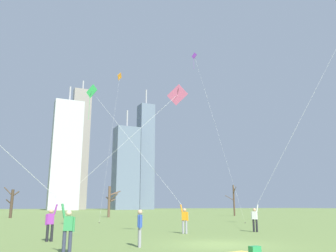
# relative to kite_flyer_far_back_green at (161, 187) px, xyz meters

# --- Properties ---
(ground_plane) EXTENTS (400.00, 400.00, 0.00)m
(ground_plane) POSITION_rel_kite_flyer_far_back_green_xyz_m (-0.16, -7.51, -3.07)
(ground_plane) COLOR olive
(kite_flyer_far_back_green) EXTENTS (5.96, 6.41, 11.48)m
(kite_flyer_far_back_green) POSITION_rel_kite_flyer_far_back_green_xyz_m (0.00, 0.00, 0.00)
(kite_flyer_far_back_green) COLOR gray
(kite_flyer_far_back_green) RESTS_ON ground
(kite_flyer_midfield_right_pink) EXTENTS (7.54, 1.78, 9.02)m
(kite_flyer_midfield_right_pink) POSITION_rel_kite_flyer_far_back_green_xyz_m (-6.14, -3.04, -0.71)
(kite_flyer_midfield_right_pink) COLOR black
(kite_flyer_midfield_right_pink) RESTS_ON ground
(kite_flyer_midfield_left_white) EXTENTS (8.20, 1.64, 8.48)m
(kite_flyer_midfield_left_white) POSITION_rel_kite_flyer_far_back_green_xyz_m (-8.96, -8.21, -0.58)
(kite_flyer_midfield_left_white) COLOR #33384C
(kite_flyer_midfield_left_white) RESTS_ON ground
(kite_flyer_foreground_right_yellow) EXTENTS (8.01, 7.02, 19.31)m
(kite_flyer_foreground_right_yellow) POSITION_rel_kite_flyer_far_back_green_xyz_m (8.01, -3.33, 1.80)
(kite_flyer_foreground_right_yellow) COLOR black
(kite_flyer_foreground_right_yellow) RESTS_ON ground
(bystander_far_off_by_trees) EXTENTS (0.29, 0.49, 1.62)m
(bystander_far_off_by_trees) POSITION_rel_kite_flyer_far_back_green_xyz_m (-4.03, -6.97, -2.17)
(bystander_far_off_by_trees) COLOR gray
(bystander_far_off_by_trees) RESTS_ON ground
(distant_kite_drifting_right_purple) EXTENTS (2.80, 6.12, 21.31)m
(distant_kite_drifting_right_purple) POSITION_rel_kite_flyer_far_back_green_xyz_m (10.84, 13.41, 15.79)
(distant_kite_drifting_right_purple) COLOR purple
(distant_kite_drifting_right_purple) RESTS_ON ground
(distant_kite_high_overhead_orange) EXTENTS (3.70, 5.94, 19.56)m
(distant_kite_high_overhead_orange) POSITION_rel_kite_flyer_far_back_green_xyz_m (2.36, 20.08, 14.48)
(distant_kite_high_overhead_orange) COLOR orange
(distant_kite_high_overhead_orange) RESTS_ON ground
(picnic_spot) EXTENTS (2.04, 1.73, 0.31)m
(picnic_spot) POSITION_rel_kite_flyer_far_back_green_xyz_m (-1.10, -10.87, -2.98)
(picnic_spot) COLOR #D8BF4C
(picnic_spot) RESTS_ON ground
(bare_tree_rightmost) EXTENTS (1.40, 2.06, 5.46)m
(bare_tree_rightmost) POSITION_rel_kite_flyer_far_back_green_xyz_m (27.44, 30.38, -0.24)
(bare_tree_rightmost) COLOR #4C3828
(bare_tree_rightmost) RESTS_ON ground
(bare_tree_right_of_center) EXTENTS (2.30, 2.59, 4.84)m
(bare_tree_right_of_center) POSITION_rel_kite_flyer_far_back_green_xyz_m (5.15, 32.60, -0.46)
(bare_tree_right_of_center) COLOR brown
(bare_tree_right_of_center) RESTS_ON ground
(bare_tree_center) EXTENTS (2.28, 1.06, 4.56)m
(bare_tree_center) POSITION_rel_kite_flyer_far_back_green_xyz_m (-9.19, 35.29, -0.79)
(bare_tree_center) COLOR #423326
(bare_tree_center) RESTS_ON ground
(skyline_tall_tower) EXTENTS (11.83, 6.34, 51.92)m
(skyline_tall_tower) POSITION_rel_kite_flyer_far_back_green_xyz_m (9.84, 122.36, 19.51)
(skyline_tall_tower) COLOR #B2B2B7
(skyline_tall_tower) RESTS_ON ground
(skyline_slender_spire) EXTENTS (11.12, 8.71, 46.75)m
(skyline_slender_spire) POSITION_rel_kite_flyer_far_back_green_xyz_m (38.31, 130.57, 15.96)
(skyline_slender_spire) COLOR slate
(skyline_slender_spire) RESTS_ON ground
(skyline_squat_block) EXTENTS (7.40, 7.37, 61.54)m
(skyline_squat_block) POSITION_rel_kite_flyer_far_back_green_xyz_m (50.89, 138.49, 23.47)
(skyline_squat_block) COLOR slate
(skyline_squat_block) RESTS_ON ground
(skyline_wide_slab) EXTENTS (8.67, 5.08, 63.88)m
(skyline_wide_slab) POSITION_rel_kite_flyer_far_back_green_xyz_m (18.99, 144.97, 26.40)
(skyline_wide_slab) COLOR gray
(skyline_wide_slab) RESTS_ON ground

